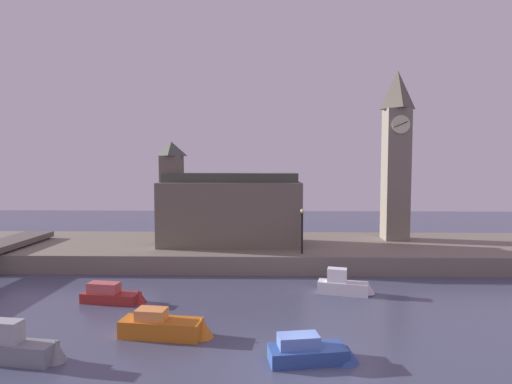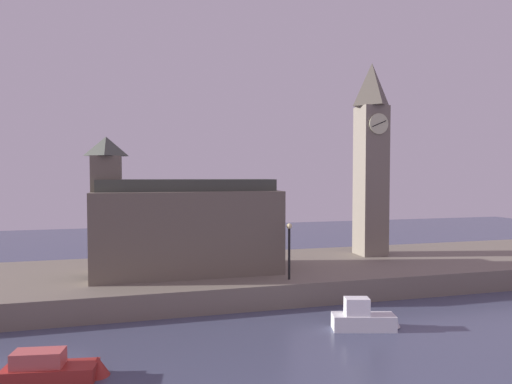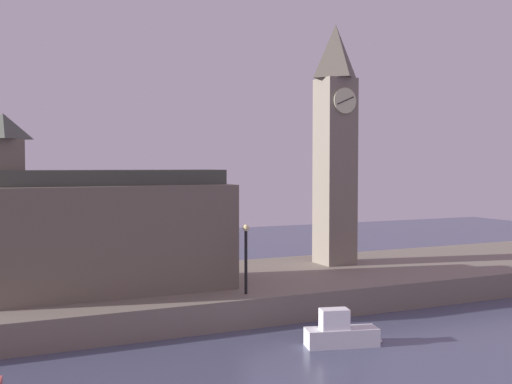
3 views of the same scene
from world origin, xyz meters
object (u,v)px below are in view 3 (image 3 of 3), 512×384
Objects in this scene: clock_tower at (335,140)px; boat_ferry_white at (346,333)px; streetlamp at (246,250)px; parliament_hall at (105,231)px.

clock_tower is 4.05× the size of boat_ferry_white.
boat_ferry_white is (-7.08, -12.34, -9.29)m from clock_tower.
parliament_hall is at bearing 149.70° from streetlamp.
clock_tower reaches higher than boat_ferry_white.
clock_tower is at bearing 34.89° from streetlamp.
streetlamp is 0.92× the size of boat_ferry_white.
clock_tower is at bearing 60.15° from boat_ferry_white.
boat_ferry_white is at bearing -46.61° from parliament_hall.
streetlamp reaches higher than boat_ferry_white.
streetlamp is at bearing -30.30° from parliament_hall.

